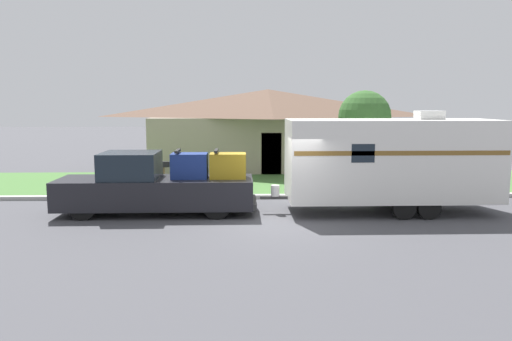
% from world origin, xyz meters
% --- Properties ---
extents(ground_plane, '(120.00, 120.00, 0.00)m').
position_xyz_m(ground_plane, '(0.00, 0.00, 0.00)').
color(ground_plane, '#47474C').
extents(curb_strip, '(80.00, 0.30, 0.14)m').
position_xyz_m(curb_strip, '(0.00, 3.75, 0.07)').
color(curb_strip, '#ADADA8').
rests_on(curb_strip, ground_plane).
extents(lawn_strip, '(80.00, 7.00, 0.03)m').
position_xyz_m(lawn_strip, '(0.00, 7.40, 0.01)').
color(lawn_strip, '#477538').
rests_on(lawn_strip, ground_plane).
extents(house_across_street, '(13.27, 6.90, 4.31)m').
position_xyz_m(house_across_street, '(0.36, 13.03, 2.23)').
color(house_across_street, gray).
rests_on(house_across_street, ground_plane).
extents(pickup_truck, '(6.35, 1.94, 2.08)m').
position_xyz_m(pickup_truck, '(-3.89, 1.25, 0.91)').
color(pickup_truck, black).
rests_on(pickup_truck, ground_plane).
extents(travel_trailer, '(7.60, 2.41, 3.32)m').
position_xyz_m(travel_trailer, '(3.69, 1.25, 1.74)').
color(travel_trailer, black).
rests_on(travel_trailer, ground_plane).
extents(mailbox, '(0.48, 0.20, 1.28)m').
position_xyz_m(mailbox, '(-4.22, 4.89, 0.98)').
color(mailbox, brown).
rests_on(mailbox, ground_plane).
extents(tree_in_yard, '(2.23, 2.23, 4.10)m').
position_xyz_m(tree_in_yard, '(4.14, 6.59, 2.96)').
color(tree_in_yard, brown).
rests_on(tree_in_yard, ground_plane).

